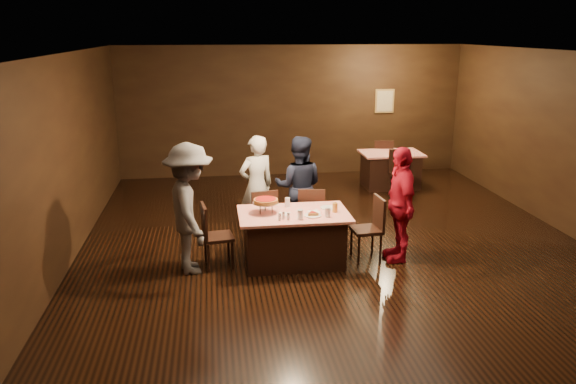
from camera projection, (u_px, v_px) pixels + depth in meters
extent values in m
plane|color=black|center=(338.00, 252.00, 8.72)|extent=(10.00, 10.00, 0.00)
cube|color=silver|center=(343.00, 54.00, 7.88)|extent=(8.00, 10.00, 0.04)
cube|color=black|center=(292.00, 111.00, 13.05)|extent=(8.00, 0.04, 3.00)
cube|color=black|center=(518.00, 331.00, 3.54)|extent=(8.00, 0.04, 3.00)
cube|color=black|center=(59.00, 167.00, 7.78)|extent=(0.04, 10.00, 3.00)
cube|color=tan|center=(385.00, 101.00, 13.26)|extent=(0.46, 0.03, 0.56)
cube|color=beige|center=(385.00, 101.00, 13.23)|extent=(0.38, 0.01, 0.48)
cube|color=red|center=(294.00, 238.00, 8.24)|extent=(1.60, 1.00, 0.77)
cube|color=red|center=(390.00, 170.00, 12.24)|extent=(1.30, 0.90, 0.77)
cube|color=black|center=(262.00, 217.00, 8.88)|extent=(0.49, 0.49, 0.95)
cube|color=black|center=(311.00, 215.00, 8.98)|extent=(0.49, 0.49, 0.95)
cube|color=black|center=(218.00, 235.00, 8.08)|extent=(0.47, 0.47, 0.95)
cube|color=black|center=(366.00, 228.00, 8.36)|extent=(0.45, 0.45, 0.95)
cube|color=black|center=(401.00, 174.00, 11.54)|extent=(0.43, 0.43, 0.95)
cube|color=black|center=(382.00, 160.00, 12.78)|extent=(0.49, 0.49, 0.95)
imported|color=silver|center=(257.00, 186.00, 9.26)|extent=(0.72, 0.60, 1.69)
imported|color=black|center=(299.00, 186.00, 9.25)|extent=(0.94, 0.80, 1.68)
imported|color=#56575B|center=(190.00, 209.00, 7.81)|extent=(0.90, 1.30, 1.86)
imported|color=#AF0E23|center=(400.00, 204.00, 8.23)|extent=(0.48, 1.03, 1.72)
cylinder|color=black|center=(265.00, 206.00, 8.21)|extent=(0.01, 0.01, 0.15)
cylinder|color=black|center=(260.00, 209.00, 8.05)|extent=(0.01, 0.01, 0.15)
cylinder|color=black|center=(272.00, 209.00, 8.08)|extent=(0.01, 0.01, 0.15)
cylinder|color=silver|center=(266.00, 203.00, 8.09)|extent=(0.38, 0.38, 0.01)
cylinder|color=#B27233|center=(266.00, 201.00, 8.08)|extent=(0.35, 0.35, 0.05)
cylinder|color=#A5140C|center=(266.00, 199.00, 8.07)|extent=(0.30, 0.30, 0.01)
cylinder|color=white|center=(313.00, 215.00, 8.00)|extent=(0.25, 0.25, 0.01)
cylinder|color=#B27233|center=(313.00, 214.00, 7.99)|extent=(0.18, 0.18, 0.04)
cylinder|color=#A5140C|center=(313.00, 212.00, 7.98)|extent=(0.14, 0.14, 0.01)
cylinder|color=white|center=(329.00, 208.00, 8.35)|extent=(0.25, 0.25, 0.01)
cylinder|color=silver|center=(300.00, 215.00, 7.84)|extent=(0.08, 0.08, 0.14)
cylinder|color=silver|center=(328.00, 212.00, 7.94)|extent=(0.08, 0.08, 0.14)
cylinder|color=#BF7F26|center=(335.00, 208.00, 8.15)|extent=(0.08, 0.08, 0.14)
cylinder|color=silver|center=(287.00, 202.00, 8.40)|extent=(0.08, 0.08, 0.14)
cylinder|color=silver|center=(284.00, 216.00, 7.86)|extent=(0.04, 0.04, 0.08)
cylinder|color=silver|center=(284.00, 213.00, 7.85)|extent=(0.05, 0.05, 0.02)
cylinder|color=silver|center=(288.00, 217.00, 7.82)|extent=(0.04, 0.04, 0.08)
cylinder|color=silver|center=(288.00, 214.00, 7.81)|extent=(0.05, 0.05, 0.02)
cylinder|color=silver|center=(280.00, 218.00, 7.81)|extent=(0.04, 0.04, 0.08)
cylinder|color=silver|center=(280.00, 214.00, 7.80)|extent=(0.05, 0.05, 0.02)
cube|color=white|center=(314.00, 212.00, 8.18)|extent=(0.19, 0.19, 0.01)
cube|color=white|center=(284.00, 214.00, 8.07)|extent=(0.21, 0.21, 0.01)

